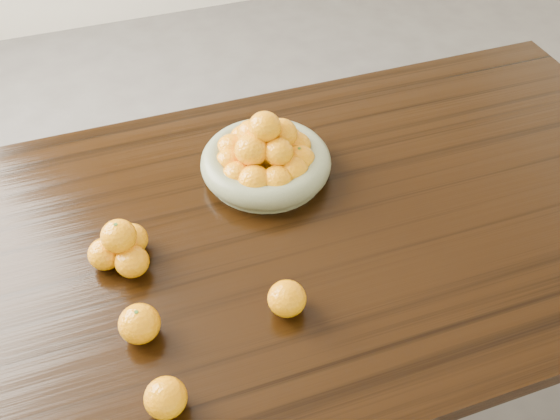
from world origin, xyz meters
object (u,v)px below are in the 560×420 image
object	(u,v)px
loose_orange_0	(139,324)
orange_pyramid	(122,247)
fruit_bowl	(266,158)
dining_table	(280,256)

from	to	relation	value
loose_orange_0	orange_pyramid	bearing A→B (deg)	90.18
fruit_bowl	loose_orange_0	world-z (taller)	fruit_bowl
dining_table	orange_pyramid	world-z (taller)	orange_pyramid
fruit_bowl	orange_pyramid	bearing A→B (deg)	-155.49
fruit_bowl	loose_orange_0	xyz separation A→B (m)	(-0.36, -0.36, -0.01)
dining_table	orange_pyramid	bearing A→B (deg)	176.96
orange_pyramid	loose_orange_0	bearing A→B (deg)	-89.82
dining_table	fruit_bowl	xyz separation A→B (m)	(0.03, 0.18, 0.14)
fruit_bowl	orange_pyramid	xyz separation A→B (m)	(-0.36, -0.17, -0.00)
dining_table	loose_orange_0	size ratio (longest dim) A/B	25.69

